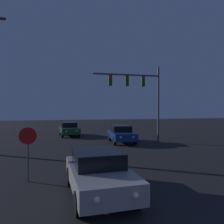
# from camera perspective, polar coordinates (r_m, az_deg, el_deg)

# --- Properties ---
(car_near) EXTENTS (2.08, 4.25, 1.51)m
(car_near) POSITION_cam_1_polar(r_m,az_deg,el_deg) (7.87, -3.54, -15.50)
(car_near) COLOR #99999E
(car_near) RESTS_ON ground_plane
(car_mid) EXTENTS (2.16, 4.28, 1.51)m
(car_mid) POSITION_cam_1_polar(r_m,az_deg,el_deg) (19.57, 2.46, -5.70)
(car_mid) COLOR navy
(car_mid) RESTS_ON ground_plane
(car_far) EXTENTS (2.20, 4.30, 1.51)m
(car_far) POSITION_cam_1_polar(r_m,az_deg,el_deg) (24.74, -11.15, -4.36)
(car_far) COLOR #1E4728
(car_far) RESTS_ON ground_plane
(traffic_signal_mast) EXTENTS (5.94, 0.30, 6.72)m
(traffic_signal_mast) POSITION_cam_1_polar(r_m,az_deg,el_deg) (19.18, 7.42, 5.67)
(traffic_signal_mast) COLOR #4C4C51
(traffic_signal_mast) RESTS_ON ground_plane
(stop_sign) EXTENTS (0.70, 0.07, 2.24)m
(stop_sign) POSITION_cam_1_polar(r_m,az_deg,el_deg) (9.64, -21.12, -7.76)
(stop_sign) COLOR #4C4C51
(stop_sign) RESTS_ON ground_plane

